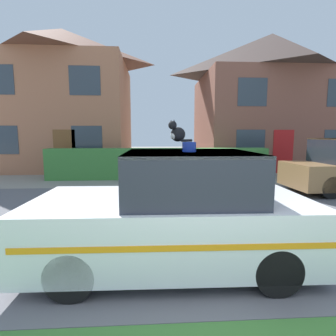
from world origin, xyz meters
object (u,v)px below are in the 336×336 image
(police_car, at_px, (176,214))
(house_left, at_px, (65,99))
(house_right, at_px, (270,100))
(cat, at_px, (177,133))

(police_car, height_order, house_left, house_left)
(police_car, xyz_separation_m, house_right, (6.56, 11.72, 3.11))
(police_car, xyz_separation_m, house_left, (-5.25, 11.97, 3.15))
(house_left, relative_size, house_right, 0.92)
(police_car, height_order, cat, cat)
(cat, distance_m, house_right, 13.40)
(police_car, distance_m, house_left, 13.45)
(cat, bearing_deg, police_car, 45.48)
(house_right, bearing_deg, house_left, 178.78)
(police_car, height_order, house_right, house_right)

